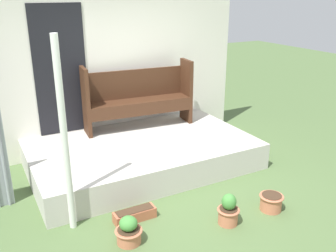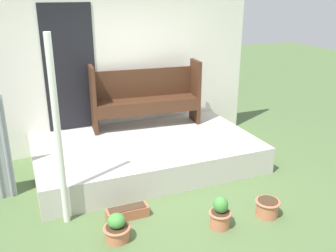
# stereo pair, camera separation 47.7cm
# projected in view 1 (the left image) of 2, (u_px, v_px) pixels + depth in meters

# --- Properties ---
(ground_plane) EXTENTS (24.00, 24.00, 0.00)m
(ground_plane) POSITION_uv_depth(u_px,v_px,m) (167.00, 196.00, 4.98)
(ground_plane) COLOR #516B3D
(porch_slab) EXTENTS (3.32, 1.98, 0.41)m
(porch_slab) POSITION_uv_depth(u_px,v_px,m) (143.00, 154.00, 5.78)
(porch_slab) COLOR beige
(porch_slab) RESTS_ON ground_plane
(house_wall) EXTENTS (4.52, 0.08, 2.60)m
(house_wall) POSITION_uv_depth(u_px,v_px,m) (114.00, 72.00, 6.22)
(house_wall) COLOR white
(house_wall) RESTS_ON ground_plane
(support_post) EXTENTS (0.08, 0.08, 2.20)m
(support_post) POSITION_uv_depth(u_px,v_px,m) (64.00, 139.00, 3.97)
(support_post) COLOR white
(support_post) RESTS_ON ground_plane
(bench) EXTENTS (1.83, 0.56, 1.08)m
(bench) POSITION_uv_depth(u_px,v_px,m) (138.00, 95.00, 6.18)
(bench) COLOR #422616
(bench) RESTS_ON porch_slab
(flower_pot_left) EXTENTS (0.30, 0.30, 0.32)m
(flower_pot_left) POSITION_uv_depth(u_px,v_px,m) (129.00, 231.00, 4.03)
(flower_pot_left) COLOR #C67251
(flower_pot_left) RESTS_ON ground_plane
(flower_pot_middle) EXTENTS (0.27, 0.27, 0.39)m
(flower_pot_middle) POSITION_uv_depth(u_px,v_px,m) (228.00, 211.00, 4.35)
(flower_pot_middle) COLOR #C67251
(flower_pot_middle) RESTS_ON ground_plane
(flower_pot_right) EXTENTS (0.30, 0.30, 0.21)m
(flower_pot_right) POSITION_uv_depth(u_px,v_px,m) (271.00, 202.00, 4.64)
(flower_pot_right) COLOR #C67251
(flower_pot_right) RESTS_ON ground_plane
(planter_box_rect) EXTENTS (0.51, 0.17, 0.14)m
(planter_box_rect) POSITION_uv_depth(u_px,v_px,m) (135.00, 215.00, 4.46)
(planter_box_rect) COLOR #B26042
(planter_box_rect) RESTS_ON ground_plane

